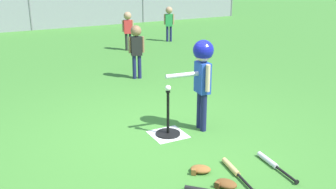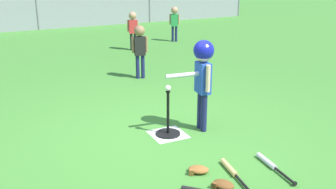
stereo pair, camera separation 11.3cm
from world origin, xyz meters
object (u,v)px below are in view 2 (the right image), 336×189
at_px(batting_tee, 168,128).
at_px(fielder_near_right, 133,26).
at_px(baseball_on_tee, 168,88).
at_px(glove_near_bats, 198,170).
at_px(spare_bat_silver, 270,164).
at_px(spare_bat_wood, 232,171).
at_px(glove_by_plate, 223,185).
at_px(batter_child, 203,67).
at_px(fielder_deep_left, 174,19).
at_px(fielder_deep_right, 140,45).

xyz_separation_m(batting_tee, fielder_near_right, (1.50, 5.06, 0.53)).
distance_m(baseball_on_tee, glove_near_bats, 1.20).
height_order(batting_tee, spare_bat_silver, batting_tee).
height_order(batting_tee, glove_near_bats, batting_tee).
bearing_deg(glove_near_bats, spare_bat_silver, -16.69).
distance_m(batting_tee, spare_bat_silver, 1.41).
relative_size(batting_tee, spare_bat_silver, 0.88).
relative_size(spare_bat_wood, glove_by_plate, 2.53).
height_order(batting_tee, baseball_on_tee, baseball_on_tee).
distance_m(spare_bat_silver, glove_near_bats, 0.81).
height_order(batter_child, fielder_near_right, batter_child).
xyz_separation_m(batting_tee, glove_near_bats, (-0.14, -1.02, -0.05)).
relative_size(batting_tee, glove_by_plate, 2.21).
bearing_deg(fielder_near_right, batter_child, -101.34).
height_order(fielder_deep_left, glove_by_plate, fielder_deep_left).
xyz_separation_m(batter_child, fielder_near_right, (1.02, 5.11, -0.24)).
distance_m(fielder_near_right, spare_bat_silver, 6.41).
xyz_separation_m(fielder_near_right, glove_by_plate, (-1.57, -6.45, -0.59)).
bearing_deg(spare_bat_wood, glove_by_plate, -141.01).
bearing_deg(fielder_deep_left, baseball_on_tee, -117.68).
height_order(batting_tee, glove_by_plate, batting_tee).
distance_m(fielder_near_right, glove_by_plate, 6.67).
relative_size(fielder_deep_left, spare_bat_silver, 1.43).
relative_size(batting_tee, batter_child, 0.49).
relative_size(batter_child, fielder_deep_right, 1.18).
height_order(batter_child, glove_by_plate, batter_child).
relative_size(fielder_near_right, spare_bat_wood, 1.42).
xyz_separation_m(batter_child, glove_by_plate, (-0.54, -1.35, -0.83)).
height_order(batting_tee, fielder_deep_right, fielder_deep_right).
bearing_deg(fielder_near_right, fielder_deep_left, 21.80).
xyz_separation_m(fielder_deep_right, spare_bat_wood, (-0.51, -3.80, -0.63)).
bearing_deg(spare_bat_wood, fielder_deep_left, 67.80).
relative_size(glove_by_plate, glove_near_bats, 0.99).
relative_size(batter_child, glove_by_plate, 4.47).
bearing_deg(batter_child, fielder_deep_left, 66.37).
height_order(baseball_on_tee, spare_bat_wood, baseball_on_tee).
bearing_deg(glove_near_bats, baseball_on_tee, 82.06).
bearing_deg(spare_bat_wood, batter_child, 75.31).
distance_m(baseball_on_tee, glove_by_plate, 1.52).
height_order(spare_bat_silver, glove_near_bats, glove_near_bats).
xyz_separation_m(fielder_deep_left, fielder_deep_right, (-2.28, -3.05, 0.03)).
relative_size(baseball_on_tee, spare_bat_wood, 0.11).
xyz_separation_m(fielder_deep_right, glove_near_bats, (-0.82, -3.63, -0.62)).
relative_size(baseball_on_tee, batter_child, 0.06).
height_order(batter_child, fielder_deep_right, batter_child).
height_order(fielder_deep_left, spare_bat_wood, fielder_deep_left).
bearing_deg(batter_child, fielder_near_right, 78.66).
xyz_separation_m(batting_tee, baseball_on_tee, (0.00, 0.00, 0.55)).
xyz_separation_m(baseball_on_tee, glove_near_bats, (-0.14, -1.02, -0.60)).
bearing_deg(baseball_on_tee, spare_bat_wood, -81.91).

